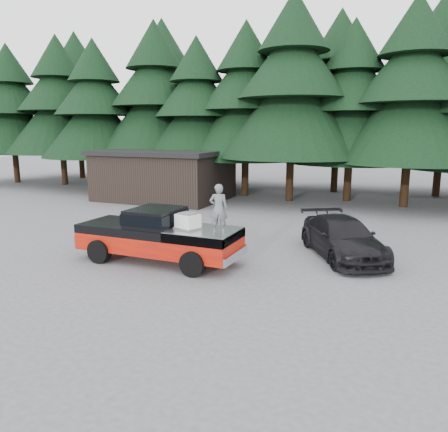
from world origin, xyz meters
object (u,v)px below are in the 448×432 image
at_px(pickup_truck, 159,243).
at_px(parked_car, 343,238).
at_px(man_on_bed, 219,209).
at_px(air_compressor, 188,222).
at_px(utility_building, 164,174).

bearing_deg(pickup_truck, parked_car, 28.22).
bearing_deg(pickup_truck, man_on_bed, -6.94).
distance_m(air_compressor, parked_car, 5.78).
relative_size(pickup_truck, air_compressor, 8.44).
bearing_deg(air_compressor, utility_building, 142.53).
xyz_separation_m(pickup_truck, air_compressor, (1.25, -0.13, 0.91)).
relative_size(pickup_truck, utility_building, 0.71).
bearing_deg(man_on_bed, parked_car, -152.21).
bearing_deg(man_on_bed, air_compressor, -25.33).
bearing_deg(air_compressor, pickup_truck, -167.21).
bearing_deg(parked_car, air_compressor, -175.10).
height_order(man_on_bed, utility_building, utility_building).
distance_m(man_on_bed, utility_building, 16.10).
height_order(air_compressor, man_on_bed, man_on_bed).
bearing_deg(air_compressor, parked_car, 54.06).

